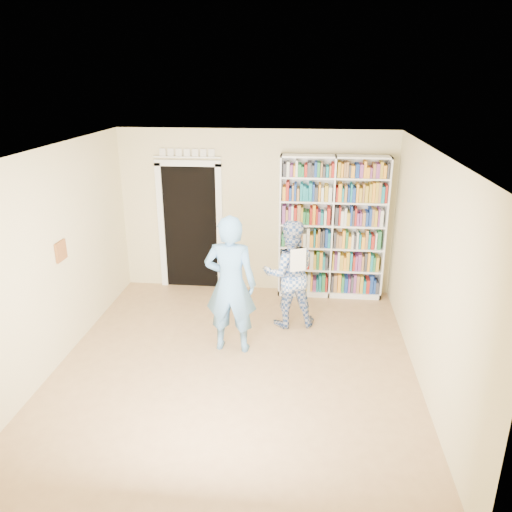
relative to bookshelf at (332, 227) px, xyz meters
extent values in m
plane|color=#9F754C|center=(-1.25, -2.34, -1.18)|extent=(5.00, 5.00, 0.00)
plane|color=white|center=(-1.25, -2.34, 1.52)|extent=(5.00, 5.00, 0.00)
plane|color=beige|center=(-1.25, 0.16, 0.17)|extent=(4.50, 0.00, 4.50)
plane|color=beige|center=(-3.50, -2.34, 0.17)|extent=(0.00, 5.00, 5.00)
plane|color=beige|center=(1.00, -2.34, 0.17)|extent=(0.00, 5.00, 5.00)
cube|color=white|center=(0.00, 0.00, -0.01)|extent=(1.69, 0.32, 2.33)
cube|color=white|center=(0.00, 0.00, -0.01)|extent=(0.03, 0.32, 2.33)
cube|color=black|center=(-2.35, 0.14, -0.13)|extent=(0.90, 0.03, 2.10)
cube|color=white|center=(-2.85, 0.12, -0.13)|extent=(0.10, 0.06, 2.20)
cube|color=white|center=(-1.85, 0.12, -0.13)|extent=(0.10, 0.06, 2.20)
cube|color=white|center=(-2.35, 0.12, 0.97)|extent=(1.10, 0.06, 0.10)
cube|color=white|center=(-2.35, 0.12, 1.07)|extent=(1.10, 0.08, 0.02)
cube|color=brown|center=(-3.48, -2.14, 0.22)|extent=(0.03, 0.25, 0.25)
imported|color=#578EC2|center=(-1.37, -1.91, -0.25)|extent=(0.69, 0.47, 1.86)
imported|color=#315295|center=(-0.63, -1.13, -0.38)|extent=(0.88, 0.74, 1.59)
cube|color=white|center=(-0.51, -1.37, -0.08)|extent=(0.22, 0.10, 0.33)
camera|label=1|loc=(-0.44, -7.79, 2.31)|focal=35.00mm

